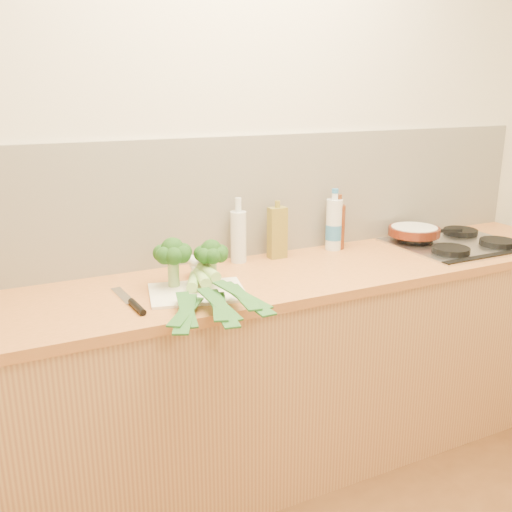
{
  "coord_description": "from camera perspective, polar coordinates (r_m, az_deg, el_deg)",
  "views": [
    {
      "loc": [
        -1.03,
        -0.78,
        1.64
      ],
      "look_at": [
        -0.11,
        1.1,
        1.02
      ],
      "focal_mm": 40.0,
      "sensor_mm": 36.0,
      "label": 1
    }
  ],
  "objects": [
    {
      "name": "water_bottle",
      "position": [
        2.71,
        7.79,
        3.0
      ],
      "size": [
        0.08,
        0.08,
        0.27
      ],
      "color": "silver",
      "rests_on": "counter"
    },
    {
      "name": "amber_bottle",
      "position": [
        2.72,
        8.21,
        2.99
      ],
      "size": [
        0.06,
        0.06,
        0.26
      ],
      "color": "#612B12",
      "rests_on": "counter"
    },
    {
      "name": "leek_mid",
      "position": [
        2.09,
        -5.03,
        -2.76
      ],
      "size": [
        0.18,
        0.69,
        0.04
      ],
      "rotation": [
        0.0,
        0.0,
        -0.18
      ],
      "color": "white",
      "rests_on": "chopping_board"
    },
    {
      "name": "broccoli_right",
      "position": [
        2.19,
        -4.49,
        0.23
      ],
      "size": [
        0.13,
        0.14,
        0.17
      ],
      "color": "#82A560",
      "rests_on": "chopping_board"
    },
    {
      "name": "broccoli_left",
      "position": [
        2.17,
        -8.33,
        0.26
      ],
      "size": [
        0.15,
        0.15,
        0.19
      ],
      "color": "#82A560",
      "rests_on": "chopping_board"
    },
    {
      "name": "gas_hob",
      "position": [
        2.94,
        19.4,
        1.26
      ],
      "size": [
        0.58,
        0.5,
        0.04
      ],
      "color": "silver",
      "rests_on": "counter"
    },
    {
      "name": "chefs_knife",
      "position": [
        2.05,
        -12.15,
        -4.7
      ],
      "size": [
        0.05,
        0.32,
        0.02
      ],
      "rotation": [
        0.0,
        0.0,
        0.07
      ],
      "color": "silver",
      "rests_on": "counter"
    },
    {
      "name": "room_shell",
      "position": [
        2.53,
        -1.6,
        5.83
      ],
      "size": [
        3.5,
        3.5,
        3.5
      ],
      "color": "beige",
      "rests_on": "ground"
    },
    {
      "name": "leek_front",
      "position": [
        2.11,
        -6.41,
        -3.15
      ],
      "size": [
        0.33,
        0.64,
        0.04
      ],
      "rotation": [
        0.0,
        0.0,
        -0.43
      ],
      "color": "white",
      "rests_on": "chopping_board"
    },
    {
      "name": "leek_back",
      "position": [
        2.09,
        -3.96,
        -2.18
      ],
      "size": [
        0.1,
        0.67,
        0.04
      ],
      "rotation": [
        0.0,
        0.0,
        0.02
      ],
      "color": "white",
      "rests_on": "chopping_board"
    },
    {
      "name": "counter",
      "position": [
        2.53,
        1.32,
        -11.56
      ],
      "size": [
        3.2,
        0.62,
        0.9
      ],
      "color": "tan",
      "rests_on": "ground"
    },
    {
      "name": "oil_tin",
      "position": [
        2.55,
        2.14,
        2.38
      ],
      "size": [
        0.08,
        0.05,
        0.26
      ],
      "color": "olive",
      "rests_on": "counter"
    },
    {
      "name": "chopping_board",
      "position": [
        2.14,
        -5.9,
        -3.63
      ],
      "size": [
        0.4,
        0.33,
        0.01
      ],
      "primitive_type": "cube",
      "rotation": [
        0.0,
        0.0,
        -0.23
      ],
      "color": "white",
      "rests_on": "counter"
    },
    {
      "name": "glass_bottle",
      "position": [
        2.49,
        -1.77,
        2.05
      ],
      "size": [
        0.07,
        0.07,
        0.29
      ],
      "color": "silver",
      "rests_on": "counter"
    },
    {
      "name": "skillet",
      "position": [
        2.92,
        15.58,
        2.43
      ],
      "size": [
        0.35,
        0.25,
        0.04
      ],
      "rotation": [
        0.0,
        0.0,
        -0.37
      ],
      "color": "#4E1B0D",
      "rests_on": "gas_hob"
    }
  ]
}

